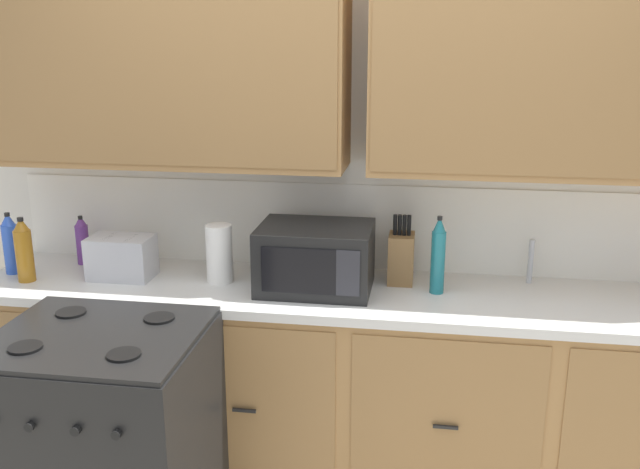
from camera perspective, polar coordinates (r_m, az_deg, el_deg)
wall_unit at (r=3.05m, az=3.33°, el=10.08°), size 4.49×0.40×2.52m
counter_run at (r=3.21m, az=2.61°, el=-12.06°), size 3.32×0.64×0.93m
stove_range at (r=2.91m, az=-16.96°, el=-16.17°), size 0.76×0.68×0.95m
microwave at (r=3.00m, az=-0.37°, el=-1.90°), size 0.48×0.37×0.28m
toaster at (r=3.27m, az=-15.83°, el=-1.78°), size 0.28×0.18×0.19m
knife_block at (r=3.10m, az=6.61°, el=-1.85°), size 0.11×0.14×0.31m
sink_faucet at (r=3.22m, az=16.74°, el=-2.09°), size 0.02×0.02×0.20m
paper_towel_roll at (r=3.12m, az=-8.19°, el=-1.55°), size 0.12×0.12×0.26m
bottle_teal at (r=2.98m, az=9.57°, el=-1.73°), size 0.06×0.06×0.34m
bottle_violet at (r=3.52m, az=-18.76°, el=-0.45°), size 0.06×0.06×0.24m
bottle_amber at (r=3.36m, az=-22.93°, el=-1.19°), size 0.08×0.08×0.29m
bottle_blue at (r=3.49m, az=-23.85°, el=-0.70°), size 0.07×0.07×0.29m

